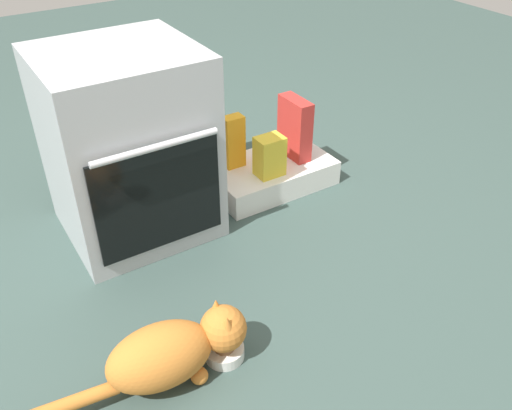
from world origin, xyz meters
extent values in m
plane|color=#384C47|center=(0.00, 0.00, 0.00)|extent=(8.00, 8.00, 0.00)
cube|color=#B7BABF|center=(0.04, 0.48, 0.37)|extent=(0.56, 0.52, 0.74)
cube|color=black|center=(0.04, 0.21, 0.28)|extent=(0.48, 0.01, 0.41)
cylinder|color=silver|center=(0.04, 0.18, 0.50)|extent=(0.45, 0.02, 0.02)
cube|color=white|center=(0.67, 0.44, 0.06)|extent=(0.56, 0.33, 0.11)
cylinder|color=white|center=(0.00, -0.32, 0.02)|extent=(0.12, 0.12, 0.04)
sphere|color=brown|center=(0.00, -0.32, 0.03)|extent=(0.07, 0.07, 0.07)
ellipsoid|color=#C6752D|center=(-0.20, -0.30, 0.11)|extent=(0.33, 0.22, 0.19)
sphere|color=#C6752D|center=(0.00, -0.31, 0.13)|extent=(0.14, 0.14, 0.14)
cone|color=#C6752D|center=(0.00, -0.28, 0.18)|extent=(0.05, 0.05, 0.06)
cone|color=#C6752D|center=(-0.01, -0.35, 0.18)|extent=(0.05, 0.05, 0.06)
cylinder|color=#C6752D|center=(-0.47, -0.28, 0.06)|extent=(0.27, 0.06, 0.06)
sphere|color=#C6752D|center=(-0.10, -0.25, 0.03)|extent=(0.05, 0.05, 0.05)
sphere|color=#C6752D|center=(-0.11, -0.36, 0.03)|extent=(0.05, 0.05, 0.05)
cube|color=orange|center=(0.52, 0.52, 0.23)|extent=(0.09, 0.06, 0.24)
cube|color=#B72D28|center=(0.81, 0.45, 0.25)|extent=(0.07, 0.18, 0.28)
cube|color=yellow|center=(0.62, 0.37, 0.20)|extent=(0.12, 0.09, 0.18)
camera|label=1|loc=(-0.52, -1.32, 1.36)|focal=38.04mm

